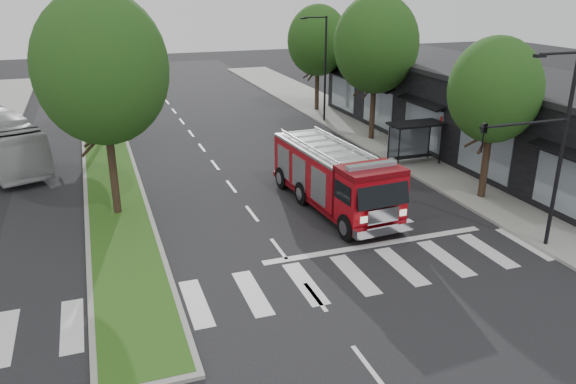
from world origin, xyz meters
The scene contains 13 objects.
ground centered at (0.00, 0.00, 0.00)m, with size 140.00×140.00×0.00m, color black.
sidewalk_right centered at (12.50, 10.00, 0.07)m, with size 5.00×80.00×0.15m, color gray.
median centered at (-6.00, 18.00, 0.08)m, with size 3.00×50.00×0.15m.
storefront_row centered at (17.00, 10.00, 2.50)m, with size 8.00×30.00×5.00m, color black.
bus_shelter centered at (11.20, 8.15, 2.04)m, with size 3.20×1.60×2.61m.
tree_right_near centered at (11.50, 2.00, 5.51)m, with size 4.40×4.40×8.05m.
tree_right_mid centered at (11.50, 14.00, 6.49)m, with size 5.60×5.60×9.72m.
tree_right_far centered at (11.50, 24.00, 5.84)m, with size 5.00×5.00×8.73m.
tree_median_near centered at (-6.00, 6.00, 6.81)m, with size 5.80×5.80×10.16m.
tree_median_far centered at (-6.00, 20.00, 6.49)m, with size 5.60×5.60×9.72m.
streetlight_right_near centered at (9.61, -3.50, 4.67)m, with size 4.08×0.22×8.00m.
streetlight_right_far centered at (10.35, 20.00, 4.48)m, with size 2.11×0.20×8.00m.
fire_engine centered at (3.99, 3.47, 1.52)m, with size 3.39×9.32×3.17m.
Camera 1 is at (-6.59, -19.74, 10.30)m, focal length 35.00 mm.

